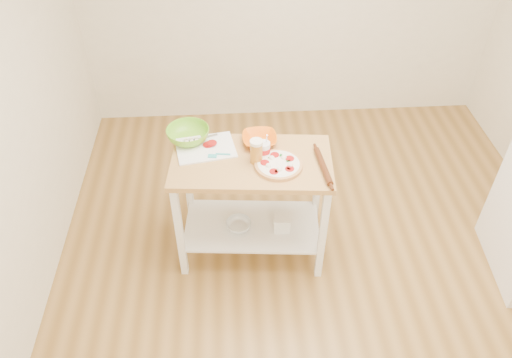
{
  "coord_description": "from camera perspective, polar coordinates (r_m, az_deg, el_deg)",
  "views": [
    {
      "loc": [
        -0.63,
        -2.29,
        3.04
      ],
      "look_at": [
        -0.46,
        0.32,
        0.73
      ],
      "focal_mm": 35.0,
      "sensor_mm": 36.0,
      "label": 1
    }
  ],
  "objects": [
    {
      "name": "shelf_glass_bowl",
      "position": [
        3.78,
        -1.99,
        -5.29
      ],
      "size": [
        0.23,
        0.23,
        0.06
      ],
      "primitive_type": "imported",
      "rotation": [
        0.0,
        0.0,
        -0.25
      ],
      "color": "silver",
      "rests_on": "prep_island"
    },
    {
      "name": "rolling_pin",
      "position": [
        3.33,
        7.68,
        1.44
      ],
      "size": [
        0.07,
        0.36,
        0.04
      ],
      "primitive_type": "cylinder",
      "rotation": [
        1.57,
        0.0,
        0.09
      ],
      "color": "#502712",
      "rests_on": "prep_island"
    },
    {
      "name": "spatula",
      "position": [
        3.42,
        -4.35,
        2.75
      ],
      "size": [
        0.16,
        0.05,
        0.01
      ],
      "rotation": [
        0.0,
        0.0,
        -0.14
      ],
      "color": "#34AFB1",
      "rests_on": "cutting_board"
    },
    {
      "name": "cutting_board",
      "position": [
        3.5,
        -5.84,
        3.61
      ],
      "size": [
        0.45,
        0.36,
        0.04
      ],
      "rotation": [
        0.0,
        0.0,
        0.17
      ],
      "color": "white",
      "rests_on": "prep_island"
    },
    {
      "name": "pizza",
      "position": [
        3.33,
        2.6,
        1.67
      ],
      "size": [
        0.32,
        0.32,
        0.05
      ],
      "rotation": [
        0.0,
        0.0,
        0.24
      ],
      "color": "tan",
      "rests_on": "prep_island"
    },
    {
      "name": "prep_island",
      "position": [
        3.56,
        -0.5,
        -1.01
      ],
      "size": [
        1.14,
        0.69,
        0.9
      ],
      "rotation": [
        0.0,
        0.0,
        -0.09
      ],
      "color": "tan",
      "rests_on": "ground"
    },
    {
      "name": "beer_pint",
      "position": [
        3.32,
        0.04,
        3.19
      ],
      "size": [
        0.09,
        0.09,
        0.18
      ],
      "color": "#B77624",
      "rests_on": "prep_island"
    },
    {
      "name": "shelf_bin",
      "position": [
        3.76,
        2.99,
        -4.98
      ],
      "size": [
        0.13,
        0.13,
        0.12
      ],
      "primitive_type": "cube",
      "rotation": [
        0.0,
        0.0,
        -0.09
      ],
      "color": "white",
      "rests_on": "prep_island"
    },
    {
      "name": "yogurt_tub",
      "position": [
        3.39,
        0.88,
        3.41
      ],
      "size": [
        0.09,
        0.09,
        0.19
      ],
      "color": "white",
      "rests_on": "prep_island"
    },
    {
      "name": "orange_bowl",
      "position": [
        3.52,
        0.4,
        4.54
      ],
      "size": [
        0.25,
        0.25,
        0.06
      ],
      "primitive_type": "imported",
      "rotation": [
        0.0,
        0.0,
        0.03
      ],
      "color": "orange",
      "rests_on": "prep_island"
    },
    {
      "name": "knife",
      "position": [
        3.56,
        -7.0,
        4.39
      ],
      "size": [
        0.26,
        0.12,
        0.01
      ],
      "rotation": [
        0.0,
        0.0,
        0.35
      ],
      "color": "silver",
      "rests_on": "cutting_board"
    },
    {
      "name": "room_shell",
      "position": [
        2.92,
        9.54,
        5.29
      ],
      "size": [
        4.04,
        4.54,
        2.74
      ],
      "color": "olive",
      "rests_on": "ground"
    },
    {
      "name": "green_bowl",
      "position": [
        3.57,
        -7.77,
        5.05
      ],
      "size": [
        0.32,
        0.32,
        0.09
      ],
      "primitive_type": "imported",
      "rotation": [
        0.0,
        0.0,
        -0.04
      ],
      "color": "#6EB825",
      "rests_on": "prep_island"
    }
  ]
}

